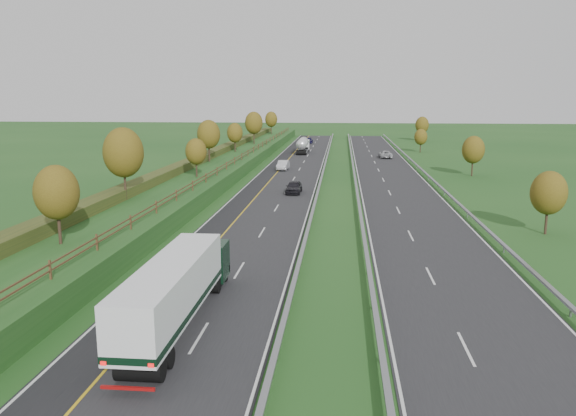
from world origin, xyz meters
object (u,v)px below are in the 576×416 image
object	(u,v)px
box_lorry	(178,287)
car_small_far	(309,141)
car_silver_mid	(283,165)
car_oncoming	(385,154)
road_tanker	(303,145)
car_dark_near	(294,187)

from	to	relation	value
box_lorry	car_small_far	world-z (taller)	box_lorry
car_silver_mid	car_oncoming	size ratio (longest dim) A/B	0.91
road_tanker	car_small_far	world-z (taller)	road_tanker
car_small_far	car_oncoming	distance (m)	41.05
road_tanker	car_silver_mid	xyz separation A→B (m)	(-1.36, -30.91, -1.00)
car_oncoming	road_tanker	bearing A→B (deg)	-28.75
car_small_far	car_oncoming	bearing A→B (deg)	-62.35
box_lorry	car_oncoming	size ratio (longest dim) A/B	2.98
road_tanker	car_small_far	distance (m)	27.64
car_dark_near	car_small_far	world-z (taller)	car_dark_near
box_lorry	car_dark_near	distance (m)	45.15
car_silver_mid	car_small_far	size ratio (longest dim) A/B	1.01
road_tanker	car_silver_mid	distance (m)	30.95
road_tanker	car_silver_mid	size ratio (longest dim) A/B	2.25
car_silver_mid	car_small_far	bearing A→B (deg)	92.20
car_silver_mid	car_small_far	world-z (taller)	car_silver_mid
car_dark_near	car_silver_mid	xyz separation A→B (m)	(-4.01, 24.35, -0.01)
car_small_far	box_lorry	bearing A→B (deg)	-88.91
car_small_far	car_silver_mid	bearing A→B (deg)	-90.12
car_dark_near	road_tanker	bearing A→B (deg)	94.31
box_lorry	road_tanker	xyz separation A→B (m)	(0.00, 100.30, -0.47)
car_oncoming	box_lorry	bearing A→B (deg)	76.46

